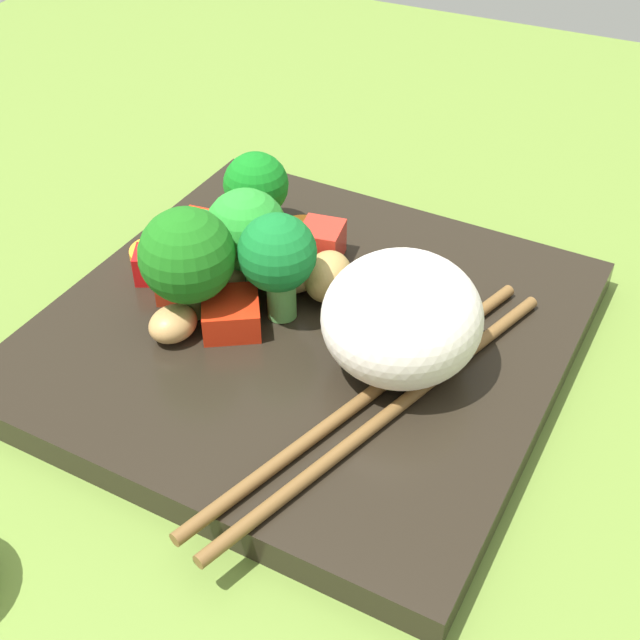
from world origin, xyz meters
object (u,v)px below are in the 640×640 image
at_px(rice_mound, 402,318).
at_px(broccoli_floret_4, 277,257).
at_px(carrot_slice_1, 235,242).
at_px(square_plate, 307,334).
at_px(chopstick_pair, 380,404).

bearing_deg(rice_mound, broccoli_floret_4, 82.21).
xyz_separation_m(broccoli_floret_4, carrot_slice_1, (0.05, 0.06, -0.04)).
relative_size(rice_mound, broccoli_floret_4, 1.32).
bearing_deg(square_plate, broccoli_floret_4, 92.45).
bearing_deg(chopstick_pair, carrot_slice_1, 74.46).
height_order(rice_mound, broccoli_floret_4, same).
bearing_deg(carrot_slice_1, chopstick_pair, -124.94).
xyz_separation_m(square_plate, carrot_slice_1, (0.05, 0.07, 0.01)).
bearing_deg(square_plate, chopstick_pair, -126.49).
xyz_separation_m(square_plate, chopstick_pair, (-0.05, -0.06, 0.01)).
height_order(carrot_slice_1, chopstick_pair, chopstick_pair).
distance_m(broccoli_floret_4, chopstick_pair, 0.10).
bearing_deg(chopstick_pair, square_plate, 72.90).
relative_size(rice_mound, carrot_slice_1, 2.92).
relative_size(carrot_slice_1, chopstick_pair, 0.12).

